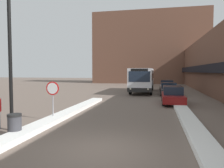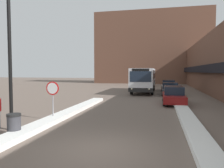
% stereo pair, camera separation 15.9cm
% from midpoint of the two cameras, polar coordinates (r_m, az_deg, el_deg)
% --- Properties ---
extents(ground_plane, '(160.00, 160.00, 0.00)m').
position_cam_midpoint_polar(ground_plane, '(7.96, -3.06, -16.86)').
color(ground_plane, '#66564C').
extents(building_row_right, '(5.50, 60.00, 7.26)m').
position_cam_midpoint_polar(building_row_right, '(32.20, 26.93, 4.52)').
color(building_row_right, brown).
rests_on(building_row_right, ground_plane).
extents(building_backdrop_far, '(26.00, 8.00, 16.32)m').
position_cam_midpoint_polar(building_backdrop_far, '(53.04, 10.44, 9.12)').
color(building_backdrop_far, brown).
rests_on(building_backdrop_far, ground_plane).
extents(snow_bank_left, '(0.90, 13.75, 0.25)m').
position_cam_midpoint_polar(snow_bank_left, '(14.22, -11.04, -7.36)').
color(snow_bank_left, silver).
rests_on(snow_bank_left, ground_plane).
extents(snow_bank_right, '(0.90, 14.54, 0.25)m').
position_cam_midpoint_polar(snow_bank_right, '(13.00, 19.49, -8.51)').
color(snow_bank_right, silver).
rests_on(snow_bank_right, ground_plane).
extents(city_bus, '(2.69, 10.16, 3.09)m').
position_cam_midpoint_polar(city_bus, '(28.91, 8.49, 1.21)').
color(city_bus, silver).
rests_on(city_bus, ground_plane).
extents(parked_car_front, '(1.80, 4.74, 1.49)m').
position_cam_midpoint_polar(parked_car_front, '(19.28, 16.01, -2.78)').
color(parked_car_front, maroon).
rests_on(parked_car_front, ground_plane).
extents(parked_car_middle, '(1.90, 4.48, 1.44)m').
position_cam_midpoint_polar(parked_car_middle, '(26.30, 15.09, -1.19)').
color(parked_car_middle, '#38383D').
rests_on(parked_car_middle, ground_plane).
extents(parked_car_back, '(1.92, 4.26, 1.51)m').
position_cam_midpoint_polar(parked_car_back, '(31.71, 14.66, -0.39)').
color(parked_car_back, '#B7B7BC').
rests_on(parked_car_back, ground_plane).
extents(stop_sign, '(0.76, 0.08, 2.18)m').
position_cam_midpoint_polar(stop_sign, '(12.65, -14.91, -2.10)').
color(stop_sign, gray).
rests_on(stop_sign, ground_plane).
extents(street_lamp, '(1.46, 0.36, 6.62)m').
position_cam_midpoint_polar(street_lamp, '(10.97, -23.67, 10.05)').
color(street_lamp, black).
rests_on(street_lamp, ground_plane).
extents(trash_bin, '(0.59, 0.59, 0.95)m').
position_cam_midpoint_polar(trash_bin, '(10.28, -23.82, -9.70)').
color(trash_bin, '#38383D').
rests_on(trash_bin, ground_plane).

